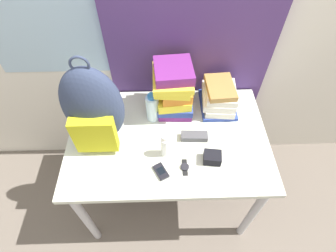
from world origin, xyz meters
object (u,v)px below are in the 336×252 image
object	(u,v)px
book_stack_center	(219,97)
wristwatch	(185,167)
water_bottle	(153,108)
sports_bottle	(171,103)
backpack	(93,110)
book_stack_left	(174,89)
cell_phone	(161,172)
sunscreen_bottle	(165,146)
camera_pouch	(212,157)
sunglasses_case	(194,136)

from	to	relation	value
book_stack_center	wristwatch	bearing A→B (deg)	-118.47
water_bottle	sports_bottle	xyz separation A→B (m)	(0.11, 0.01, 0.03)
backpack	book_stack_left	world-z (taller)	backpack
book_stack_left	cell_phone	distance (m)	0.48
sports_bottle	cell_phone	world-z (taller)	sports_bottle
book_stack_center	water_bottle	bearing A→B (deg)	-168.57
book_stack_left	sunscreen_bottle	world-z (taller)	book_stack_left
book_stack_center	water_bottle	world-z (taller)	water_bottle
water_bottle	camera_pouch	bearing A→B (deg)	-44.16
water_bottle	backpack	bearing A→B (deg)	-154.12
cell_phone	camera_pouch	xyz separation A→B (m)	(0.27, 0.06, 0.02)
sunglasses_case	cell_phone	bearing A→B (deg)	-132.06
book_stack_left	book_stack_center	world-z (taller)	book_stack_left
book_stack_center	sunscreen_bottle	size ratio (longest dim) A/B	1.73
cell_phone	book_stack_left	bearing A→B (deg)	79.27
cell_phone	book_stack_center	bearing A→B (deg)	51.64
sunscreen_bottle	sunglasses_case	world-z (taller)	sunscreen_bottle
sunglasses_case	wristwatch	distance (m)	0.20
book_stack_left	sunglasses_case	size ratio (longest dim) A/B	2.16
sports_bottle	wristwatch	world-z (taller)	sports_bottle
backpack	book_stack_center	distance (m)	0.74
sunscreen_bottle	sunglasses_case	size ratio (longest dim) A/B	1.02
camera_pouch	book_stack_center	bearing A→B (deg)	77.64
camera_pouch	wristwatch	xyz separation A→B (m)	(-0.15, -0.04, -0.02)
backpack	sunscreen_bottle	bearing A→B (deg)	-18.31
backpack	sports_bottle	xyz separation A→B (m)	(0.40, 0.15, -0.12)
cell_phone	wristwatch	bearing A→B (deg)	10.86
book_stack_center	camera_pouch	size ratio (longest dim) A/B	2.65
water_bottle	book_stack_left	bearing A→B (deg)	29.98
cell_phone	sunglasses_case	xyz separation A→B (m)	(0.19, 0.21, 0.01)
book_stack_left	sunscreen_bottle	xyz separation A→B (m)	(-0.06, -0.33, -0.10)
water_bottle	sports_bottle	bearing A→B (deg)	4.74
backpack	camera_pouch	size ratio (longest dim) A/B	5.53
sports_bottle	wristwatch	size ratio (longest dim) A/B	2.63
book_stack_center	cell_phone	distance (m)	0.58
backpack	water_bottle	xyz separation A→B (m)	(0.29, 0.14, -0.15)
book_stack_center	cell_phone	world-z (taller)	book_stack_center
water_bottle	wristwatch	world-z (taller)	water_bottle
sunscreen_bottle	camera_pouch	xyz separation A→B (m)	(0.25, -0.05, -0.04)
cell_phone	wristwatch	distance (m)	0.13
water_bottle	cell_phone	distance (m)	0.38
water_bottle	sports_bottle	size ratio (longest dim) A/B	0.76
water_bottle	sunglasses_case	distance (m)	0.29
sports_bottle	cell_phone	bearing A→B (deg)	-99.73
sunscreen_bottle	water_bottle	bearing A→B (deg)	104.73
sports_bottle	sunscreen_bottle	distance (m)	0.27
wristwatch	book_stack_center	bearing A→B (deg)	61.53
book_stack_left	wristwatch	bearing A→B (deg)	-84.34
book_stack_left	camera_pouch	distance (m)	0.45
sports_bottle	cell_phone	size ratio (longest dim) A/B	2.43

